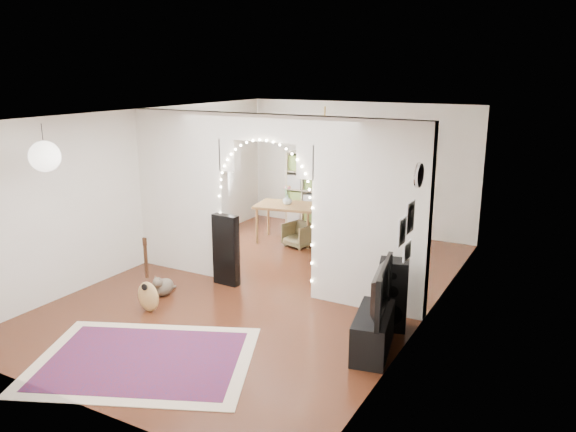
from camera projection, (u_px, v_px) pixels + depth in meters
The scene contains 25 objects.
floor at pixel (269, 286), 8.92m from camera, with size 7.50×7.50×0.00m, color black.
ceiling at pixel (267, 114), 8.24m from camera, with size 5.00×7.50×0.02m, color white.
wall_back at pixel (359, 167), 11.76m from camera, with size 5.00×0.02×2.70m, color silver.
wall_front at pixel (69, 282), 5.39m from camera, with size 5.00×0.02×2.70m, color silver.
wall_left at pixel (144, 187), 9.74m from camera, with size 0.02×7.50×2.70m, color silver.
wall_right at pixel (430, 224), 7.41m from camera, with size 0.02×7.50×2.70m, color silver.
divider_wall at pixel (268, 198), 8.56m from camera, with size 5.00×0.20×2.70m.
fairy_lights at pixel (263, 192), 8.42m from camera, with size 1.64×0.04×1.60m, color #FFEABF, non-canonical shape.
window at pixel (208, 164), 11.22m from camera, with size 0.04×1.20×1.40m, color white.
wall_clock at pixel (420, 175), 6.72m from camera, with size 0.31×0.31×0.03m, color white.
picture_frames at pixel (407, 231), 6.54m from camera, with size 0.02×0.50×0.70m, color white, non-canonical shape.
paper_lantern at pixel (45, 156), 7.20m from camera, with size 0.40×0.40×0.40m, color white.
ceiling_fan at pixel (325, 123), 10.01m from camera, with size 1.10×1.10×0.30m, color #BA923E, non-canonical shape.
area_rug at pixel (144, 360), 6.62m from camera, with size 2.52×1.89×0.02m, color maroon.
guitar_case at pixel (226, 250), 8.85m from camera, with size 0.44×0.15×1.14m, color black.
acoustic_guitar at pixel (148, 285), 7.87m from camera, with size 0.37×0.14×0.92m.
tabby_cat at pixel (163, 286), 8.49m from camera, with size 0.28×0.55×0.36m.
floor_speaker at pixel (393, 295), 7.34m from camera, with size 0.44×0.41×0.95m.
media_console at pixel (373, 332), 6.78m from camera, with size 0.40×1.00×0.50m, color black.
tv at pixel (375, 289), 6.64m from camera, with size 1.07×0.14×0.62m, color black.
bookcase at pixel (322, 191), 12.02m from camera, with size 1.58×0.40×1.62m, color tan.
dining_table at pixel (287, 208), 11.08m from camera, with size 1.32×1.00×0.76m.
flower_vase at pixel (287, 200), 11.04m from camera, with size 0.18×0.18×0.19m, color white.
dining_chair_left at pixel (331, 230), 11.14m from camera, with size 0.52×0.53×0.48m, color brown.
dining_chair_right at pixel (299, 235), 10.86m from camera, with size 0.50×0.51×0.47m, color brown.
Camera 1 is at (4.28, -7.17, 3.32)m, focal length 35.00 mm.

